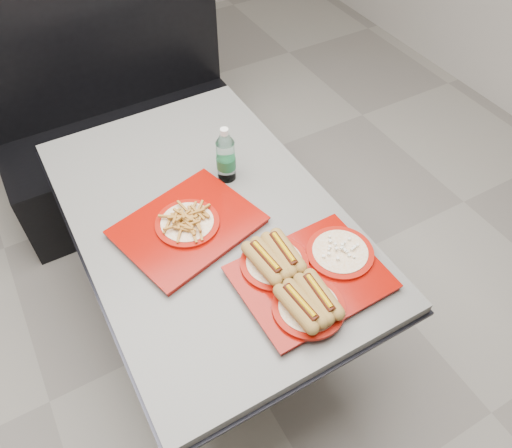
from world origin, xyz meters
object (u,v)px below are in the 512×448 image
tray_near (305,276)px  water_bottle (226,157)px  booth_bench (123,129)px  tray_far (188,224)px  diner_table (209,243)px

tray_near → water_bottle: (0.01, 0.57, 0.06)m
booth_bench → tray_near: booth_bench is taller
booth_bench → tray_far: 1.19m
booth_bench → tray_far: size_ratio=2.49×
tray_far → water_bottle: (0.24, 0.17, 0.07)m
tray_near → tray_far: bearing=120.7°
diner_table → tray_far: (-0.09, -0.03, 0.19)m
booth_bench → tray_near: 1.58m
diner_table → booth_bench: bearing=90.0°
diner_table → water_bottle: bearing=41.2°
tray_near → tray_far: tray_near is taller
tray_near → tray_far: size_ratio=0.89×
tray_near → water_bottle: water_bottle is taller
tray_near → booth_bench: bearing=95.5°
diner_table → tray_far: bearing=-158.3°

